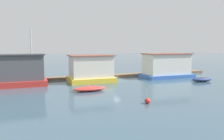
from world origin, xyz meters
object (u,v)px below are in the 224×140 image
(houseboat_red, at_px, (19,71))
(dinghy_navy, at_px, (202,79))
(mooring_post_near_left, at_px, (153,69))
(houseboat_blue, at_px, (167,66))
(mooring_post_near_right, at_px, (103,72))
(buoy_red, at_px, (147,101))
(houseboat_yellow, at_px, (91,69))
(dinghy_red, at_px, (89,89))

(houseboat_red, xyz_separation_m, dinghy_navy, (20.66, -4.84, -1.37))
(mooring_post_near_left, bearing_deg, houseboat_red, -173.45)
(houseboat_blue, relative_size, mooring_post_near_right, 4.48)
(mooring_post_near_left, relative_size, buoy_red, 4.15)
(houseboat_yellow, bearing_deg, mooring_post_near_left, 12.22)
(dinghy_red, relative_size, mooring_post_near_left, 1.72)
(houseboat_yellow, bearing_deg, mooring_post_near_right, 43.19)
(houseboat_yellow, bearing_deg, houseboat_red, 179.31)
(dinghy_navy, xyz_separation_m, mooring_post_near_right, (-10.30, 6.91, 0.50))
(dinghy_red, distance_m, dinghy_navy, 14.24)
(houseboat_red, bearing_deg, houseboat_yellow, -0.69)
(houseboat_red, distance_m, houseboat_yellow, 8.05)
(dinghy_navy, distance_m, buoy_red, 13.14)
(houseboat_blue, relative_size, dinghy_red, 2.20)
(dinghy_navy, distance_m, mooring_post_near_right, 12.41)
(buoy_red, bearing_deg, mooring_post_near_right, 85.75)
(houseboat_red, height_order, houseboat_yellow, houseboat_red)
(houseboat_yellow, bearing_deg, buoy_red, -83.50)
(mooring_post_near_right, bearing_deg, houseboat_yellow, -136.81)
(dinghy_red, distance_m, mooring_post_near_left, 13.89)
(houseboat_yellow, bearing_deg, dinghy_red, -106.61)
(mooring_post_near_left, height_order, buoy_red, mooring_post_near_left)
(houseboat_blue, distance_m, mooring_post_near_right, 8.77)
(houseboat_blue, bearing_deg, dinghy_navy, -68.61)
(houseboat_red, bearing_deg, dinghy_red, -40.50)
(houseboat_red, relative_size, houseboat_yellow, 1.19)
(dinghy_red, bearing_deg, mooring_post_near_right, 62.61)
(buoy_red, bearing_deg, dinghy_navy, 30.55)
(houseboat_red, distance_m, buoy_red, 14.90)
(houseboat_red, relative_size, houseboat_blue, 0.92)
(houseboat_yellow, height_order, buoy_red, houseboat_yellow)
(houseboat_blue, bearing_deg, mooring_post_near_right, 165.50)
(houseboat_blue, height_order, mooring_post_near_right, houseboat_blue)
(dinghy_red, relative_size, mooring_post_near_right, 2.04)
(dinghy_navy, height_order, mooring_post_near_right, mooring_post_near_right)
(houseboat_red, xyz_separation_m, mooring_post_near_right, (10.36, 2.07, -0.87))
(houseboat_red, relative_size, dinghy_navy, 2.34)
(houseboat_yellow, height_order, mooring_post_near_right, houseboat_yellow)
(houseboat_red, xyz_separation_m, mooring_post_near_left, (18.06, 2.07, -0.73))
(dinghy_navy, height_order, buoy_red, dinghy_navy)
(dinghy_red, bearing_deg, houseboat_red, 139.50)
(dinghy_navy, xyz_separation_m, buoy_red, (-11.31, -6.68, -0.05))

